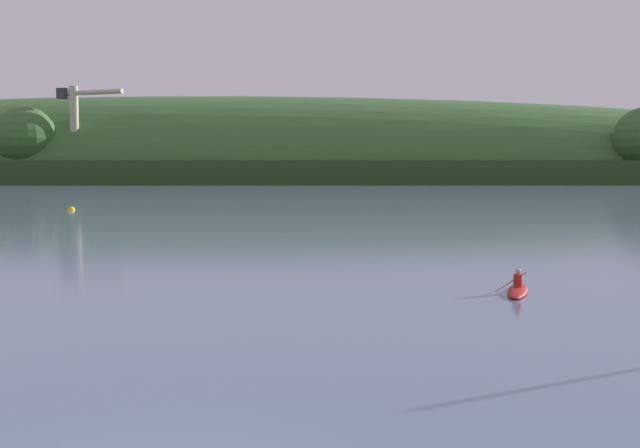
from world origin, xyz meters
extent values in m
cube|color=#27431B|center=(-25.79, 186.57, 2.47)|extent=(525.02, 115.21, 4.93)
ellipsoid|color=#38602D|center=(-44.28, 207.28, 0.00)|extent=(423.10, 122.58, 43.19)
sphere|color=#38602D|center=(-79.37, 170.29, 9.90)|extent=(14.20, 14.20, 14.20)
cube|color=#4C4C51|center=(-68.34, 171.53, 1.00)|extent=(5.47, 5.47, 2.00)
cylinder|color=#BCB293|center=(-68.34, 171.53, 11.73)|extent=(1.95, 1.95, 19.47)
cylinder|color=#BCB293|center=(-62.75, 169.53, 19.91)|extent=(14.34, 6.00, 1.07)
cube|color=#333338|center=(-70.86, 172.43, 19.91)|extent=(3.15, 3.37, 2.34)
ellipsoid|color=maroon|center=(7.91, 19.68, 0.07)|extent=(1.36, 3.60, 0.30)
cylinder|color=#B21E19|center=(7.91, 19.68, 0.41)|extent=(0.37, 0.37, 0.55)
sphere|color=tan|center=(7.91, 19.68, 0.80)|extent=(0.22, 0.22, 0.22)
cylinder|color=olive|center=(7.61, 19.83, 0.33)|extent=(1.23, 0.27, 0.89)
sphere|color=yellow|center=(-28.25, 68.24, 0.00)|extent=(0.73, 0.73, 0.73)
cylinder|color=black|center=(-28.25, 68.24, 0.41)|extent=(0.04, 0.04, 0.08)
camera|label=1|loc=(3.45, -11.17, 4.80)|focal=47.07mm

